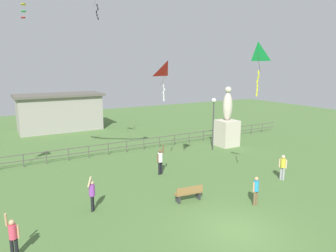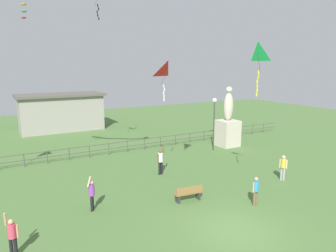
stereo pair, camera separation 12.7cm
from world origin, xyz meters
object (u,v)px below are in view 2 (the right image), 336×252
Objects in this scene: statue_monument at (228,127)px; kite_1 at (168,71)px; person_1 at (92,193)px; kite_2 at (257,56)px; person_0 at (160,160)px; person_2 at (12,235)px; lamppost at (214,113)px; person_4 at (283,166)px; park_bench at (189,193)px; person_3 at (256,189)px.

kite_1 is at bearing -155.83° from statue_monument.
kite_2 is at bearing -19.38° from person_1.
person_2 is (-9.00, -5.21, -0.11)m from person_0.
person_1 is 4.28m from person_2.
lamppost is 7.70m from person_0.
lamppost is 17.91m from person_2.
person_1 is at bearing 160.62° from kite_2.
kite_1 is at bearing 28.51° from person_2.
statue_monument is 12.64m from kite_2.
person_0 is 5.74m from kite_1.
person_1 is 0.74× the size of kite_1.
lamppost reaches higher than person_4.
lamppost is at bearing 26.62° from kite_1.
person_4 is 0.60× the size of kite_2.
park_bench is 4.94m from person_1.
statue_monument is 8.74m from person_4.
kite_2 is at bearing -2.35° from person_2.
kite_2 is at bearing -116.05° from lamppost.
person_2 is 11.09m from person_3.
person_1 reaches higher than person_2.
person_1 is 1.04× the size of person_2.
person_1 is at bearing -154.99° from statue_monument.
person_2 reaches higher than person_4.
statue_monument is at bearing 16.03° from lamppost.
person_4 is (6.80, -0.29, 0.46)m from park_bench.
person_3 is at bearing -72.67° from person_0.
kite_2 is (2.43, -5.68, 6.52)m from person_0.
person_4 is 7.62m from kite_2.
kite_1 is at bearing -153.38° from lamppost.
person_0 is at bearing -155.41° from lamppost.
kite_2 reaches higher than park_bench.
kite_1 reaches higher than person_4.
person_1 is at bearing -151.46° from person_0.
kite_2 is at bearing -22.50° from park_bench.
person_4 is at bearing 15.17° from kite_2.
lamppost reaches higher than person_2.
person_3 is (7.40, -3.53, -0.05)m from person_1.
kite_1 reaches higher than statue_monument.
person_1 is 1.15× the size of person_4.
person_0 is at bearing 142.58° from person_4.
person_1 is at bearing 154.49° from person_3.
person_1 is 8.79m from kite_1.
kite_2 reaches higher than person_3.
person_0 reaches higher than person_2.
person_2 is at bearing -151.49° from kite_1.
lamppost is 2.87× the size of park_bench.
person_1 reaches higher than person_3.
person_2 is at bearing -174.37° from park_bench.
kite_2 is at bearing -164.83° from person_4.
person_3 is at bearing -116.20° from lamppost.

